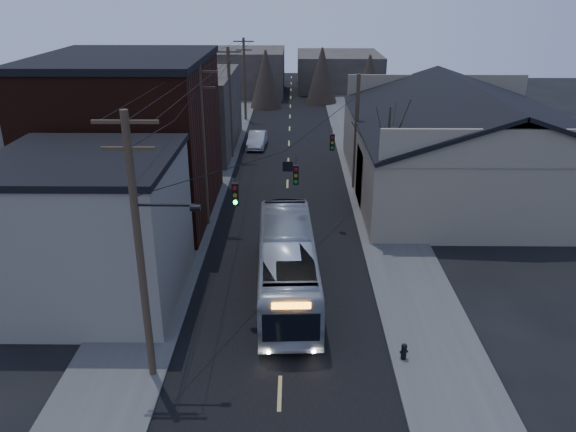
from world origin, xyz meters
The scene contains 14 objects.
road_surface centered at (0.00, 30.00, 0.01)m, with size 9.00×110.00×0.02m, color black.
sidewalk_left centered at (-6.50, 30.00, 0.06)m, with size 4.00×110.00×0.12m, color #474744.
sidewalk_right centered at (6.50, 30.00, 0.06)m, with size 4.00×110.00×0.12m, color #474744.
building_clapboard centered at (-9.00, 9.00, 3.50)m, with size 8.00×8.00×7.00m, color slate.
building_brick centered at (-10.00, 20.00, 5.00)m, with size 10.00×12.00×10.00m, color black.
building_left_far centered at (-9.50, 36.00, 3.50)m, with size 9.00×14.00×7.00m, color #332E29.
warehouse centered at (13.00, 25.00, 2.70)m, with size 16.16×20.60×7.73m.
building_far_left centered at (-6.00, 65.00, 3.00)m, with size 10.00×12.00×6.00m, color #332E29.
building_far_right centered at (7.00, 70.00, 2.50)m, with size 12.00×14.00×5.00m, color #332E29.
bare_tree centered at (6.50, 20.00, 3.60)m, with size 0.40×0.40×7.20m, color black.
utility_lines centered at (-3.11, 24.14, 4.95)m, with size 11.24×45.28×10.50m.
bus centered at (0.19, 9.54, 1.59)m, with size 2.67×11.42×3.18m, color #A4A9B0.
parked_car centered at (-3.00, 36.64, 0.73)m, with size 1.54×4.42×1.46m, color #B8BAC0.
fire_hydrant centered at (4.99, 4.03, 0.50)m, with size 0.34×0.24×0.71m.
Camera 1 is at (0.50, -14.94, 14.21)m, focal length 35.00 mm.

